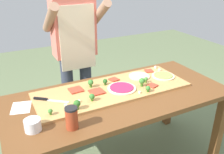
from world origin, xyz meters
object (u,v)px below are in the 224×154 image
object	(u,v)px
pizza_slice_near_right	(152,86)
cheese_crumble_c	(66,106)
pizza_whole_pesto_green	(163,76)
broccoli_floret_back_left	(50,111)
broccoli_floret_center_right	(92,97)
sauce_jar	(72,118)
pizza_slice_far_right	(114,80)
broccoli_floret_back_mid	(91,83)
pizza_whole_beet_magenta	(122,88)
pizza_slice_far_left	(76,90)
pizza_slice_center	(97,92)
flour_cup	(33,126)
cheese_crumble_b	(140,92)
broccoli_floret_front_left	(77,104)
recipe_note	(21,108)
cheese_crumble_d	(159,70)
pizza_slice_near_left	(149,71)
broccoli_floret_front_mid	(148,88)
broccoli_floret_front_right	(146,79)
broccoli_floret_back_right	(142,81)
cheese_crumble_e	(155,67)
pizza_whole_cheese_artichoke	(139,76)
cheese_crumble_a	(79,101)
cook_center	(75,45)
broccoli_floret_center_left	(105,82)
prep_table	(119,105)

from	to	relation	value
pizza_slice_near_right	cheese_crumble_c	distance (m)	0.75
pizza_whole_pesto_green	broccoli_floret_back_left	bearing A→B (deg)	-171.56
broccoli_floret_center_right	sauce_jar	xyz separation A→B (m)	(-0.23, -0.23, 0.02)
pizza_slice_far_right	broccoli_floret_back_mid	xyz separation A→B (m)	(-0.24, -0.03, 0.03)
pizza_whole_beet_magenta	pizza_slice_far_left	size ratio (longest dim) A/B	2.30
pizza_slice_center	pizza_slice_far_left	size ratio (longest dim) A/B	1.04
broccoli_floret_back_mid	broccoli_floret_back_left	size ratio (longest dim) A/B	1.47
flour_cup	cheese_crumble_b	bearing A→B (deg)	5.44
broccoli_floret_front_left	recipe_note	bearing A→B (deg)	145.63
broccoli_floret_front_left	cheese_crumble_d	bearing A→B (deg)	17.68
pizza_slice_far_right	pizza_slice_near_left	size ratio (longest dim) A/B	1.02
broccoli_floret_front_mid	recipe_note	bearing A→B (deg)	165.38
pizza_slice_near_left	broccoli_floret_front_right	size ratio (longest dim) A/B	1.41
broccoli_floret_back_right	cheese_crumble_d	world-z (taller)	broccoli_floret_back_right
cheese_crumble_e	sauce_jar	xyz separation A→B (m)	(-1.05, -0.54, 0.05)
pizza_whole_cheese_artichoke	pizza_slice_near_left	size ratio (longest dim) A/B	2.65
cheese_crumble_a	sauce_jar	bearing A→B (deg)	-118.59
pizza_whole_beet_magenta	pizza_whole_cheese_artichoke	distance (m)	0.30
pizza_whole_cheese_artichoke	flour_cup	xyz separation A→B (m)	(-1.02, -0.35, 0.01)
cheese_crumble_c	cheese_crumble_a	bearing A→B (deg)	10.84
cook_center	pizza_slice_center	bearing A→B (deg)	-93.51
pizza_slice_near_left	broccoli_floret_center_left	size ratio (longest dim) A/B	1.33
pizza_whole_cheese_artichoke	cheese_crumble_d	size ratio (longest dim) A/B	10.35
recipe_note	pizza_slice_near_left	bearing A→B (deg)	4.52
pizza_slice_near_right	broccoli_floret_front_mid	xyz separation A→B (m)	(-0.09, -0.07, 0.02)
cheese_crumble_d	recipe_note	bearing A→B (deg)	-177.24
pizza_whole_pesto_green	broccoli_floret_front_right	distance (m)	0.22
prep_table	cheese_crumble_d	world-z (taller)	cheese_crumble_d
pizza_slice_far_right	cheese_crumble_a	distance (m)	0.47
broccoli_floret_front_right	broccoli_floret_center_left	world-z (taller)	broccoli_floret_center_left
pizza_whole_pesto_green	pizza_whole_beet_magenta	world-z (taller)	same
recipe_note	pizza_slice_center	bearing A→B (deg)	-7.00
pizza_whole_beet_magenta	broccoli_floret_back_left	bearing A→B (deg)	-169.29
broccoli_floret_back_right	cheese_crumble_b	distance (m)	0.13
broccoli_floret_back_left	flour_cup	world-z (taller)	flour_cup
broccoli_floret_front_left	cheese_crumble_a	size ratio (longest dim) A/B	4.40
cook_center	flour_cup	bearing A→B (deg)	-124.73
pizza_slice_near_right	flour_cup	xyz separation A→B (m)	(-1.01, -0.14, 0.01)
broccoli_floret_center_right	sauce_jar	size ratio (longest dim) A/B	0.39
pizza_whole_beet_magenta	cheese_crumble_e	size ratio (longest dim) A/B	12.33
broccoli_floret_center_left	cook_center	distance (m)	0.55
pizza_slice_center	broccoli_floret_front_left	bearing A→B (deg)	-143.38
pizza_whole_beet_magenta	cheese_crumble_e	bearing A→B (deg)	25.03
broccoli_floret_center_left	sauce_jar	distance (m)	0.62
pizza_whole_cheese_artichoke	cheese_crumble_d	xyz separation A→B (m)	(0.25, 0.03, 0.00)
pizza_slice_far_left	broccoli_floret_center_left	distance (m)	0.26
pizza_slice_near_right	broccoli_floret_back_left	world-z (taller)	broccoli_floret_back_left
pizza_slice_near_left	broccoli_floret_center_left	bearing A→B (deg)	-171.85
pizza_slice_center	broccoli_floret_center_right	xyz separation A→B (m)	(-0.09, -0.10, 0.03)
broccoli_floret_back_mid	broccoli_floret_back_left	bearing A→B (deg)	-147.00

